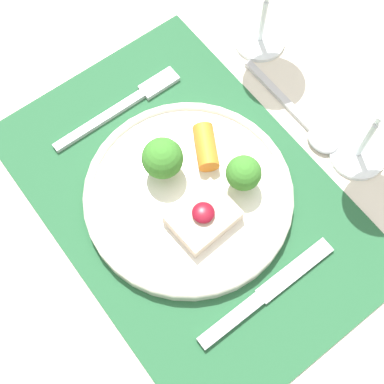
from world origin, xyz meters
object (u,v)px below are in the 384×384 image
Objects in this scene: fork at (126,104)px; knife at (258,299)px; dinner_plate at (193,192)px; spoon at (310,126)px; wine_glass_near at (384,111)px.

fork is 0.31m from knife.
spoon is (0.01, 0.18, -0.01)m from dinner_plate.
dinner_plate is 0.15m from knife.
dinner_plate is at bearing -2.21° from fork.
knife is at bearing -7.16° from dinner_plate.
wine_glass_near is at bearing 40.25° from fork.
fork is 0.25m from spoon.
wine_glass_near is (0.24, 0.20, 0.10)m from fork.
fork is at bearing -141.04° from wine_glass_near.
spoon is (-0.13, 0.20, -0.00)m from knife.
spoon is at bearing 122.22° from knife.
dinner_plate reaches higher than knife.
knife is 1.09× the size of spoon.
wine_glass_near is (-0.07, 0.23, 0.10)m from knife.
knife is (0.31, -0.03, -0.00)m from fork.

